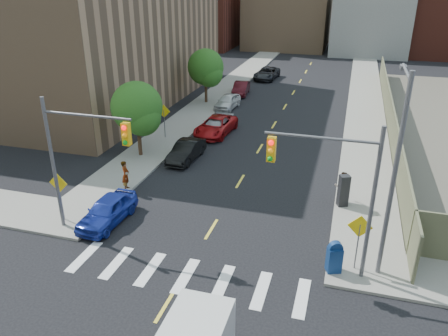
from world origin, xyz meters
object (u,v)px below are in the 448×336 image
Objects in this scene: parked_car_blue at (107,211)px; payphone at (343,191)px; mailbox at (334,257)px; parked_car_white at (228,101)px; parked_car_red at (216,126)px; parked_car_maroon at (241,88)px; parked_car_black at (186,151)px; parked_car_grey at (267,73)px; pedestrian_west at (126,175)px; pedestrian_east at (342,186)px; parked_car_silver at (216,127)px.

payphone is at bearing 26.12° from parked_car_blue.
parked_car_white is at bearing 95.06° from mailbox.
parked_car_red reaches higher than parked_car_maroon.
parked_car_maroon reaches higher than parked_car_black.
payphone is (10.66, -31.67, 0.34)m from parked_car_grey.
parked_car_blue is 11.85m from mailbox.
parked_car_black is at bearing -89.22° from parked_car_red.
parked_car_red is 2.81× the size of pedestrian_west.
parked_car_white is 2.33× the size of pedestrian_east.
parked_car_blue is at bearing 175.89° from pedestrian_west.
mailbox is at bearing -70.50° from parked_car_grey.
parked_car_white reaches higher than parked_car_black.
mailbox is (10.56, -37.96, 0.15)m from parked_car_grey.
payphone is (0.10, 6.30, 0.19)m from mailbox.
pedestrian_west reaches higher than parked_car_white.
pedestrian_east is (10.56, -31.07, 0.31)m from parked_car_grey.
parked_car_black is (0.93, 9.23, -0.02)m from parked_car_blue.
parked_car_grey is at bearing 90.41° from parked_car_white.
parked_car_grey is at bearing 92.51° from parked_car_black.
parked_car_black is 0.99× the size of parked_car_maroon.
parked_car_silver is 2.49× the size of pedestrian_east.
parked_car_blue is 36.88m from parked_car_grey.
parked_car_maroon is 25.99m from payphone.
parked_car_grey is at bearing 76.63° from parked_car_maroon.
pedestrian_west is at bearing -97.44° from parked_car_maroon.
mailbox is at bearing -127.10° from pedestrian_west.
pedestrian_east reaches higher than parked_car_white.
parked_car_red is 1.23× the size of parked_car_maroon.
parked_car_grey is 2.86× the size of pedestrian_west.
parked_car_maroon is (0.05, 28.32, -0.02)m from parked_car_blue.
payphone is (11.78, -17.50, 0.37)m from parked_car_white.
parked_car_silver is 7.74m from parked_car_white.
pedestrian_west reaches higher than parked_car_red.
parked_car_grey is (-0.06, 21.82, 0.09)m from parked_car_silver.
parked_car_red is 1.25× the size of parked_car_white.
parked_car_white is (-1.17, 7.63, -0.01)m from parked_car_red.
parked_car_red is 13.31m from parked_car_maroon.
parked_car_black is at bearing -88.50° from parked_car_silver.
parked_car_black is at bearing 115.36° from mailbox.
pedestrian_east is (10.50, -9.25, 0.40)m from parked_car_silver.
parked_car_black is 2.76× the size of mailbox.
payphone reaches higher than parked_car_grey.
parked_car_blue reaches higher than parked_car_white.
pedestrian_east is (-0.10, 0.60, -0.03)m from payphone.
parked_car_maroon is at bearing 95.78° from parked_car_black.
parked_car_red is (1.30, 15.07, 0.01)m from parked_car_blue.
payphone is at bearing -67.43° from parked_car_grey.
parked_car_white is 0.79× the size of parked_car_grey.
pedestrian_west is at bearing 105.11° from parked_car_blue.
parked_car_grey is at bearing -77.15° from pedestrian_east.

